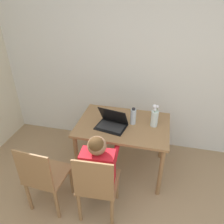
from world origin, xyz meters
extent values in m
cube|color=silver|center=(0.00, 2.23, 1.25)|extent=(6.40, 0.05, 2.50)
cube|color=olive|center=(-0.29, 1.55, 0.70)|extent=(1.10, 0.76, 0.03)
cylinder|color=olive|center=(-0.79, 1.22, 0.34)|extent=(0.05, 0.05, 0.69)
cylinder|color=olive|center=(0.21, 1.22, 0.34)|extent=(0.05, 0.05, 0.69)
cylinder|color=olive|center=(-0.79, 1.88, 0.34)|extent=(0.05, 0.05, 0.69)
cylinder|color=olive|center=(0.21, 1.88, 0.34)|extent=(0.05, 0.05, 0.69)
cube|color=olive|center=(-0.41, 0.87, 0.42)|extent=(0.42, 0.42, 0.02)
cube|color=olive|center=(-0.40, 0.68, 0.65)|extent=(0.38, 0.04, 0.44)
cylinder|color=olive|center=(-0.25, 1.05, 0.21)|extent=(0.04, 0.04, 0.41)
cylinder|color=olive|center=(-0.59, 1.03, 0.21)|extent=(0.04, 0.04, 0.41)
cylinder|color=olive|center=(-0.23, 0.71, 0.21)|extent=(0.04, 0.04, 0.41)
cylinder|color=olive|center=(-0.57, 0.69, 0.21)|extent=(0.04, 0.04, 0.41)
cube|color=olive|center=(-0.96, 0.85, 0.42)|extent=(0.43, 0.43, 0.02)
cube|color=olive|center=(-0.98, 0.66, 0.65)|extent=(0.38, 0.04, 0.44)
cylinder|color=olive|center=(-0.78, 1.01, 0.21)|extent=(0.04, 0.04, 0.41)
cylinder|color=olive|center=(-1.12, 1.03, 0.21)|extent=(0.04, 0.04, 0.41)
cylinder|color=olive|center=(-0.81, 0.67, 0.21)|extent=(0.04, 0.04, 0.41)
cylinder|color=olive|center=(-1.15, 0.69, 0.21)|extent=(0.04, 0.04, 0.41)
cube|color=red|center=(-0.41, 0.87, 0.62)|extent=(0.34, 0.20, 0.38)
sphere|color=#936B4C|center=(-0.41, 0.87, 0.90)|extent=(0.18, 0.18, 0.18)
sphere|color=#4C3319|center=(-0.41, 0.86, 0.92)|extent=(0.15, 0.15, 0.15)
cylinder|color=navy|center=(-0.34, 1.01, 0.45)|extent=(0.11, 0.28, 0.09)
cylinder|color=navy|center=(-0.49, 1.01, 0.45)|extent=(0.11, 0.28, 0.09)
cylinder|color=navy|center=(-0.35, 1.15, 0.22)|extent=(0.07, 0.07, 0.43)
cylinder|color=navy|center=(-0.50, 1.15, 0.22)|extent=(0.07, 0.07, 0.43)
cylinder|color=red|center=(-0.28, 1.09, 0.64)|extent=(0.07, 0.24, 0.06)
cylinder|color=red|center=(-0.56, 1.07, 0.64)|extent=(0.07, 0.24, 0.06)
cube|color=black|center=(-0.41, 1.45, 0.72)|extent=(0.39, 0.32, 0.01)
cube|color=#2D2D2D|center=(-0.41, 1.45, 0.73)|extent=(0.33, 0.23, 0.00)
cube|color=black|center=(-0.40, 1.51, 0.84)|extent=(0.36, 0.19, 0.22)
cube|color=black|center=(-0.40, 1.51, 0.84)|extent=(0.33, 0.17, 0.20)
cylinder|color=silver|center=(0.07, 1.60, 0.81)|extent=(0.09, 0.09, 0.19)
cylinder|color=#3D7A38|center=(0.09, 1.61, 0.87)|extent=(0.01, 0.01, 0.22)
sphere|color=white|center=(0.09, 1.61, 0.97)|extent=(0.03, 0.03, 0.03)
cylinder|color=#3D7A38|center=(0.06, 1.61, 0.86)|extent=(0.01, 0.01, 0.21)
sphere|color=white|center=(0.06, 1.61, 0.97)|extent=(0.05, 0.05, 0.05)
cylinder|color=#3D7A38|center=(0.07, 1.58, 0.85)|extent=(0.01, 0.01, 0.19)
sphere|color=white|center=(0.07, 1.58, 0.94)|extent=(0.03, 0.03, 0.03)
cylinder|color=silver|center=(-0.18, 1.58, 0.81)|extent=(0.07, 0.07, 0.19)
cylinder|color=#262628|center=(-0.18, 1.58, 0.92)|extent=(0.04, 0.04, 0.02)
camera|label=1|loc=(0.09, -0.62, 2.19)|focal=35.00mm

